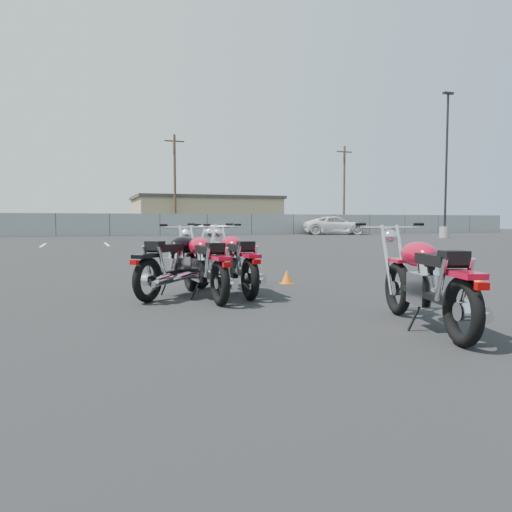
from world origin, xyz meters
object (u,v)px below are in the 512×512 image
object	(u,v)px
motorcycle_second_black	(177,263)
motorcycle_rear_red	(427,281)
motorcycle_front_red	(204,265)
motorcycle_third_red	(236,262)
white_van	(336,220)

from	to	relation	value
motorcycle_second_black	motorcycle_rear_red	size ratio (longest dim) A/B	0.86
motorcycle_rear_red	motorcycle_front_red	bearing A→B (deg)	120.90
motorcycle_front_red	motorcycle_third_red	world-z (taller)	motorcycle_third_red
motorcycle_front_red	white_van	xyz separation A→B (m)	(19.61, 31.72, 0.74)
motorcycle_third_red	white_van	xyz separation A→B (m)	(19.01, 31.38, 0.74)
motorcycle_second_black	motorcycle_rear_red	distance (m)	3.98
motorcycle_second_black	white_van	bearing A→B (deg)	57.48
motorcycle_second_black	white_van	xyz separation A→B (m)	(19.95, 31.29, 0.73)
motorcycle_third_red	motorcycle_second_black	bearing A→B (deg)	174.64
motorcycle_third_red	white_van	distance (m)	36.70
motorcycle_third_red	motorcycle_rear_red	size ratio (longest dim) A/B	0.98
motorcycle_front_red	motorcycle_second_black	xyz separation A→B (m)	(-0.34, 0.42, 0.01)
motorcycle_front_red	motorcycle_third_red	xyz separation A→B (m)	(0.60, 0.34, 0.00)
motorcycle_second_black	white_van	distance (m)	37.12
motorcycle_rear_red	white_van	distance (m)	39.00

